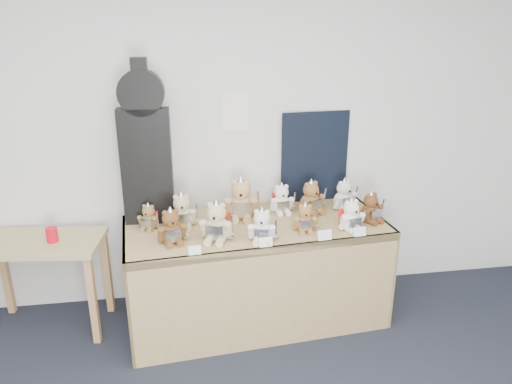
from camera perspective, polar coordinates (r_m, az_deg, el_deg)
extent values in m
plane|color=silver|center=(3.91, -6.56, 5.98)|extent=(6.00, 0.00, 6.00)
cube|color=white|center=(3.88, -2.47, 9.06)|extent=(0.21, 0.00, 0.30)
cube|color=olive|center=(3.72, 0.01, -4.07)|extent=(1.99, 0.97, 0.06)
cube|color=olive|center=(3.56, 1.58, -12.07)|extent=(1.92, 0.19, 0.80)
cube|color=olive|center=(3.80, -14.34, -10.51)|extent=(0.09, 0.80, 0.80)
cube|color=olive|center=(4.19, 12.88, -7.30)|extent=(0.09, 0.80, 0.80)
cube|color=tan|center=(3.95, -23.47, -5.36)|extent=(0.93, 0.59, 0.04)
cube|color=#A47146|center=(4.43, -26.70, -8.37)|extent=(0.06, 0.06, 0.69)
cube|color=#A47146|center=(3.82, -18.14, -11.74)|extent=(0.06, 0.06, 0.69)
cube|color=#A47146|center=(4.16, -16.64, -8.82)|extent=(0.06, 0.06, 0.69)
cube|color=black|center=(3.68, -12.37, 2.81)|extent=(0.37, 0.12, 0.85)
cylinder|color=black|center=(3.57, -13.01, 11.01)|extent=(0.32, 0.12, 0.32)
cube|color=black|center=(3.55, -13.18, 13.04)|extent=(0.11, 0.10, 0.21)
cube|color=black|center=(4.07, 6.72, 3.98)|extent=(0.56, 0.06, 0.74)
cylinder|color=red|center=(3.87, -22.29, -4.54)|extent=(0.08, 0.08, 0.11)
ellipsoid|color=brown|center=(3.45, -9.62, -4.63)|extent=(0.19, 0.17, 0.16)
sphere|color=brown|center=(3.40, -9.73, -3.00)|extent=(0.12, 0.12, 0.12)
cylinder|color=brown|center=(3.36, -9.53, -3.45)|extent=(0.05, 0.04, 0.05)
sphere|color=black|center=(3.35, -9.47, -3.57)|extent=(0.02, 0.02, 0.02)
sphere|color=brown|center=(3.38, -10.40, -2.38)|extent=(0.04, 0.04, 0.04)
sphere|color=brown|center=(3.39, -9.15, -2.21)|extent=(0.04, 0.04, 0.04)
cylinder|color=brown|center=(3.41, -10.79, -4.82)|extent=(0.06, 0.10, 0.12)
cylinder|color=brown|center=(3.44, -8.33, -4.46)|extent=(0.06, 0.10, 0.12)
cylinder|color=brown|center=(3.41, -9.96, -5.77)|extent=(0.07, 0.11, 0.05)
cylinder|color=brown|center=(3.42, -8.79, -5.60)|extent=(0.07, 0.11, 0.05)
cube|color=silver|center=(3.39, -9.39, -4.98)|extent=(0.10, 0.04, 0.09)
cone|color=silver|center=(3.39, -9.77, -2.23)|extent=(0.10, 0.10, 0.08)
cube|color=silver|center=(3.42, -7.91, -4.12)|extent=(0.02, 0.04, 0.17)
cube|color=silver|center=(3.45, -7.86, -5.08)|extent=(0.05, 0.02, 0.01)
ellipsoid|color=beige|center=(3.44, -4.48, -4.24)|extent=(0.22, 0.20, 0.18)
sphere|color=beige|center=(3.39, -4.53, -2.37)|extent=(0.13, 0.13, 0.13)
cylinder|color=beige|center=(3.35, -4.75, -2.89)|extent=(0.06, 0.05, 0.06)
sphere|color=black|center=(3.33, -4.83, -3.02)|extent=(0.02, 0.02, 0.02)
sphere|color=beige|center=(3.39, -5.27, -1.50)|extent=(0.04, 0.04, 0.04)
sphere|color=beige|center=(3.37, -3.84, -1.59)|extent=(0.04, 0.04, 0.04)
cylinder|color=beige|center=(3.44, -5.98, -4.15)|extent=(0.08, 0.11, 0.14)
cylinder|color=beige|center=(3.40, -3.15, -4.35)|extent=(0.08, 0.11, 0.14)
cylinder|color=beige|center=(3.42, -5.37, -5.42)|extent=(0.09, 0.13, 0.05)
cylinder|color=beige|center=(3.40, -4.02, -5.52)|extent=(0.09, 0.13, 0.05)
cube|color=silver|center=(3.38, -4.75, -4.66)|extent=(0.12, 0.06, 0.10)
cone|color=silver|center=(3.37, -4.56, -1.47)|extent=(0.11, 0.11, 0.09)
cube|color=silver|center=(3.37, -2.75, -4.06)|extent=(0.03, 0.05, 0.19)
cube|color=silver|center=(3.40, -2.73, -5.18)|extent=(0.05, 0.02, 0.01)
cube|color=red|center=(3.50, -4.23, -3.58)|extent=(0.15, 0.08, 0.16)
ellipsoid|color=white|center=(3.42, 0.67, -4.56)|extent=(0.18, 0.16, 0.15)
sphere|color=white|center=(3.38, 0.68, -2.99)|extent=(0.11, 0.11, 0.11)
cylinder|color=white|center=(3.34, 0.64, -3.44)|extent=(0.05, 0.03, 0.05)
sphere|color=black|center=(3.32, 0.62, -3.56)|extent=(0.02, 0.02, 0.02)
sphere|color=white|center=(3.37, 0.06, -2.28)|extent=(0.04, 0.04, 0.04)
sphere|color=white|center=(3.36, 1.31, -2.31)|extent=(0.04, 0.04, 0.04)
cylinder|color=white|center=(3.41, -0.57, -4.55)|extent=(0.06, 0.09, 0.12)
cylinder|color=white|center=(3.40, 1.89, -4.61)|extent=(0.06, 0.09, 0.12)
cylinder|color=white|center=(3.39, 0.04, -5.59)|extent=(0.07, 0.11, 0.05)
cylinder|color=white|center=(3.39, 1.21, -5.62)|extent=(0.07, 0.11, 0.05)
cube|color=silver|center=(3.37, 0.62, -4.93)|extent=(0.10, 0.04, 0.08)
cone|color=silver|center=(3.36, 0.69, -2.24)|extent=(0.10, 0.10, 0.07)
cube|color=silver|center=(3.38, 2.27, -4.35)|extent=(0.02, 0.04, 0.16)
cube|color=silver|center=(3.40, 2.26, -5.29)|extent=(0.05, 0.02, 0.01)
ellipsoid|color=olive|center=(3.59, 5.59, -3.55)|extent=(0.14, 0.13, 0.14)
sphere|color=olive|center=(3.56, 5.64, -2.22)|extent=(0.10, 0.10, 0.10)
cylinder|color=olive|center=(3.52, 5.74, -2.59)|extent=(0.04, 0.03, 0.04)
sphere|color=black|center=(3.51, 5.78, -2.68)|extent=(0.02, 0.02, 0.02)
sphere|color=olive|center=(3.54, 5.14, -1.65)|extent=(0.03, 0.03, 0.03)
sphere|color=olive|center=(3.55, 6.17, -1.62)|extent=(0.03, 0.03, 0.03)
cylinder|color=olive|center=(3.56, 4.61, -3.59)|extent=(0.04, 0.08, 0.10)
cylinder|color=olive|center=(3.59, 6.65, -3.52)|extent=(0.04, 0.08, 0.10)
cylinder|color=olive|center=(3.56, 5.20, -4.44)|extent=(0.05, 0.09, 0.04)
cylinder|color=olive|center=(3.57, 6.17, -4.40)|extent=(0.05, 0.09, 0.04)
cube|color=silver|center=(3.54, 5.73, -3.84)|extent=(0.09, 0.02, 0.07)
cone|color=silver|center=(3.54, 5.66, -1.59)|extent=(0.08, 0.08, 0.06)
cube|color=silver|center=(3.57, 7.01, -3.28)|extent=(0.01, 0.03, 0.14)
cube|color=silver|center=(3.59, 6.97, -4.07)|extent=(0.04, 0.01, 0.01)
ellipsoid|color=white|center=(3.65, 10.72, -3.28)|extent=(0.18, 0.17, 0.15)
sphere|color=white|center=(3.61, 10.83, -1.80)|extent=(0.11, 0.11, 0.11)
cylinder|color=white|center=(3.58, 11.25, -2.18)|extent=(0.05, 0.04, 0.05)
sphere|color=black|center=(3.57, 11.41, -2.27)|extent=(0.02, 0.02, 0.02)
sphere|color=white|center=(3.58, 10.39, -1.25)|extent=(0.04, 0.04, 0.04)
sphere|color=white|center=(3.62, 11.34, -1.07)|extent=(0.04, 0.04, 0.04)
cylinder|color=white|center=(3.60, 9.95, -3.48)|extent=(0.06, 0.09, 0.11)
cylinder|color=white|center=(3.68, 11.83, -3.08)|extent=(0.06, 0.09, 0.11)
cylinder|color=white|center=(3.61, 10.71, -4.31)|extent=(0.07, 0.11, 0.05)
cylinder|color=white|center=(3.65, 11.60, -4.12)|extent=(0.07, 0.11, 0.05)
cube|color=silver|center=(3.61, 11.26, -3.57)|extent=(0.10, 0.04, 0.08)
cone|color=silver|center=(3.60, 10.88, -1.10)|extent=(0.10, 0.10, 0.07)
cube|color=silver|center=(3.67, 12.25, -2.76)|extent=(0.02, 0.04, 0.16)
cube|color=silver|center=(3.69, 12.18, -3.63)|extent=(0.05, 0.02, 0.01)
cube|color=red|center=(3.69, 10.23, -2.80)|extent=(0.13, 0.06, 0.14)
ellipsoid|color=brown|center=(3.82, 12.87, -2.38)|extent=(0.19, 0.18, 0.15)
sphere|color=brown|center=(3.79, 12.99, -1.00)|extent=(0.11, 0.11, 0.11)
cylinder|color=brown|center=(3.76, 13.49, -1.32)|extent=(0.05, 0.04, 0.05)
sphere|color=black|center=(3.75, 13.67, -1.40)|extent=(0.02, 0.02, 0.02)
sphere|color=brown|center=(3.75, 12.67, -0.51)|extent=(0.03, 0.03, 0.03)
sphere|color=brown|center=(3.80, 13.40, -0.29)|extent=(0.03, 0.03, 0.03)
cylinder|color=brown|center=(3.76, 12.35, -2.61)|extent=(0.07, 0.09, 0.11)
cylinder|color=brown|center=(3.86, 13.80, -2.13)|extent=(0.07, 0.09, 0.11)
cylinder|color=brown|center=(3.78, 13.05, -3.33)|extent=(0.08, 0.11, 0.04)
cylinder|color=brown|center=(3.83, 13.73, -3.10)|extent=(0.08, 0.11, 0.04)
cube|color=silver|center=(3.79, 13.51, -2.60)|extent=(0.09, 0.06, 0.08)
cone|color=silver|center=(3.77, 13.04, -0.34)|extent=(0.09, 0.09, 0.07)
cube|color=silver|center=(3.86, 14.17, -1.81)|extent=(0.03, 0.04, 0.16)
cube|color=silver|center=(3.88, 14.10, -2.62)|extent=(0.04, 0.02, 0.01)
ellipsoid|color=#BEB08A|center=(3.68, -8.43, -2.86)|extent=(0.17, 0.15, 0.17)
sphere|color=#BEB08A|center=(3.64, -8.52, -1.26)|extent=(0.12, 0.12, 0.12)
cylinder|color=#BEB08A|center=(3.59, -8.48, -1.69)|extent=(0.05, 0.03, 0.05)
sphere|color=black|center=(3.58, -8.46, -1.80)|extent=(0.02, 0.02, 0.02)
sphere|color=#BEB08A|center=(3.62, -9.18, -0.60)|extent=(0.04, 0.04, 0.04)
sphere|color=#BEB08A|center=(3.62, -7.93, -0.52)|extent=(0.04, 0.04, 0.04)
cylinder|color=#BEB08A|center=(3.66, -9.65, -2.94)|extent=(0.05, 0.09, 0.12)
cylinder|color=#BEB08A|center=(3.66, -7.19, -2.79)|extent=(0.05, 0.09, 0.12)
cylinder|color=#BEB08A|center=(3.65, -8.94, -3.93)|extent=(0.05, 0.11, 0.05)
cylinder|color=#BEB08A|center=(3.65, -7.77, -3.86)|extent=(0.05, 0.11, 0.05)
cube|color=silver|center=(3.62, -8.39, -3.20)|extent=(0.11, 0.02, 0.09)
cone|color=silver|center=(3.62, -8.56, -0.49)|extent=(0.10, 0.10, 0.08)
cube|color=silver|center=(3.64, -6.80, -2.48)|extent=(0.01, 0.04, 0.17)
cube|color=silver|center=(3.67, -6.76, -3.44)|extent=(0.05, 0.01, 0.01)
ellipsoid|color=tan|center=(3.79, -1.71, -1.68)|extent=(0.22, 0.20, 0.20)
sphere|color=tan|center=(3.74, -1.73, 0.25)|extent=(0.15, 0.15, 0.15)
cylinder|color=tan|center=(3.69, -1.74, -0.25)|extent=(0.07, 0.04, 0.06)
sphere|color=black|center=(3.67, -1.74, -0.37)|extent=(0.02, 0.02, 0.02)
sphere|color=tan|center=(3.72, -2.49, 1.08)|extent=(0.05, 0.05, 0.05)
sphere|color=tan|center=(3.72, -1.00, 1.09)|extent=(0.05, 0.05, 0.05)
cylinder|color=tan|center=(3.77, -3.18, -1.69)|extent=(0.07, 0.12, 0.15)
cylinder|color=tan|center=(3.76, -0.25, -1.67)|extent=(0.07, 0.12, 0.15)
cylinder|color=tan|center=(3.75, -2.41, -2.91)|extent=(0.08, 0.14, 0.06)
cylinder|color=tan|center=(3.75, -1.01, -2.90)|extent=(0.08, 0.14, 0.06)
cube|color=silver|center=(3.72, -1.72, -2.06)|extent=(0.13, 0.04, 0.11)
cone|color=silver|center=(3.72, -1.74, 1.16)|extent=(0.13, 0.13, 0.10)
cube|color=silver|center=(3.74, 0.22, -1.32)|extent=(0.02, 0.05, 0.21)
cube|color=silver|center=(3.77, 0.22, -2.47)|extent=(0.06, 0.02, 0.01)
ellipsoid|color=white|center=(3.90, 2.91, -1.40)|extent=(0.16, 0.14, 0.15)
sphere|color=white|center=(3.87, 2.94, -0.02)|extent=(0.11, 0.11, 0.11)
cylinder|color=white|center=(3.83, 3.12, -0.37)|extent=(0.05, 0.03, 0.05)
sphere|color=black|center=(3.81, 3.18, -0.45)|extent=(0.02, 0.02, 0.02)
sphere|color=white|center=(3.84, 2.44, 0.55)|extent=(0.04, 0.04, 0.04)
sphere|color=white|center=(3.86, 3.46, 0.62)|extent=(0.04, 0.04, 0.04)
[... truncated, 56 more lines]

